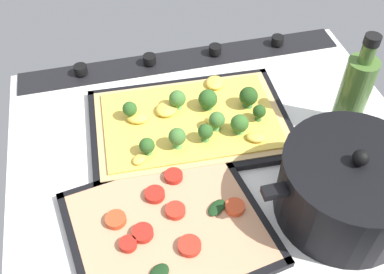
% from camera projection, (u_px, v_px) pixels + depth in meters
% --- Properties ---
extents(ground_plane, '(0.74, 0.63, 0.03)m').
position_uv_depth(ground_plane, '(217.00, 158.00, 0.82)').
color(ground_plane, white).
extents(stove_control_panel, '(0.71, 0.07, 0.03)m').
position_uv_depth(stove_control_panel, '(183.00, 58.00, 0.99)').
color(stove_control_panel, black).
rests_on(stove_control_panel, ground_plane).
extents(baking_tray_front, '(0.39, 0.27, 0.01)m').
position_uv_depth(baking_tray_front, '(190.00, 125.00, 0.86)').
color(baking_tray_front, black).
rests_on(baking_tray_front, ground_plane).
extents(broccoli_pizza, '(0.36, 0.24, 0.06)m').
position_uv_depth(broccoli_pizza, '(193.00, 119.00, 0.84)').
color(broccoli_pizza, tan).
rests_on(broccoli_pizza, baking_tray_front).
extents(baking_tray_back, '(0.33, 0.30, 0.01)m').
position_uv_depth(baking_tray_back, '(168.00, 229.00, 0.70)').
color(baking_tray_back, black).
rests_on(baking_tray_back, ground_plane).
extents(veggie_pizza_back, '(0.31, 0.27, 0.02)m').
position_uv_depth(veggie_pizza_back, '(168.00, 226.00, 0.70)').
color(veggie_pizza_back, tan).
rests_on(veggie_pizza_back, baking_tray_back).
extents(cooking_pot, '(0.28, 0.22, 0.14)m').
position_uv_depth(cooking_pot, '(348.00, 188.00, 0.69)').
color(cooking_pot, black).
rests_on(cooking_pot, ground_plane).
extents(oil_bottle, '(0.05, 0.05, 0.20)m').
position_uv_depth(oil_bottle, '(354.00, 93.00, 0.80)').
color(oil_bottle, '#476B2D').
rests_on(oil_bottle, ground_plane).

